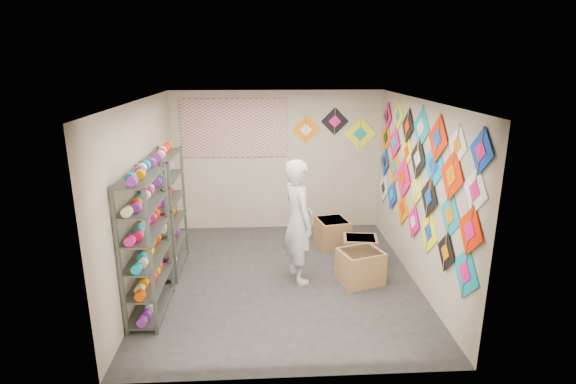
{
  "coord_description": "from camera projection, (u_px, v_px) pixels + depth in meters",
  "views": [
    {
      "loc": [
        -0.27,
        -6.25,
        3.23
      ],
      "look_at": [
        0.1,
        0.3,
        1.3
      ],
      "focal_mm": 28.0,
      "sensor_mm": 36.0,
      "label": 1
    }
  ],
  "objects": [
    {
      "name": "ground",
      "position": [
        283.0,
        278.0,
        6.91
      ],
      "size": [
        4.5,
        4.5,
        0.0
      ],
      "primitive_type": "plane",
      "color": "#2E2B28"
    },
    {
      "name": "kite_wall_display",
      "position": [
        418.0,
        174.0,
        6.52
      ],
      "size": [
        0.06,
        4.22,
        2.04
      ],
      "color": "#0E91AD",
      "rests_on": "room_walls"
    },
    {
      "name": "carton_a",
      "position": [
        360.0,
        267.0,
        6.74
      ],
      "size": [
        0.74,
        0.67,
        0.51
      ],
      "primitive_type": "cube",
      "rotation": [
        0.0,
        0.0,
        0.32
      ],
      "color": "#9C7044",
      "rests_on": "ground"
    },
    {
      "name": "carton_c",
      "position": [
        332.0,
        233.0,
        8.06
      ],
      "size": [
        0.63,
        0.67,
        0.5
      ],
      "primitive_type": "cube",
      "rotation": [
        0.0,
        0.0,
        0.2
      ],
      "color": "#9C7044",
      "rests_on": "ground"
    },
    {
      "name": "shopkeeper",
      "position": [
        298.0,
        221.0,
        6.65
      ],
      "size": [
        0.95,
        0.86,
        1.88
      ],
      "primitive_type": "imported",
      "rotation": [
        0.0,
        0.0,
        1.89
      ],
      "color": "silver",
      "rests_on": "ground"
    },
    {
      "name": "carton_b",
      "position": [
        360.0,
        250.0,
        7.4
      ],
      "size": [
        0.6,
        0.52,
        0.44
      ],
      "primitive_type": "cube",
      "rotation": [
        0.0,
        0.0,
        -0.14
      ],
      "color": "#9C7044",
      "rests_on": "ground"
    },
    {
      "name": "shelf_rack_back",
      "position": [
        167.0,
        213.0,
        6.98
      ],
      "size": [
        0.4,
        1.1,
        1.9
      ],
      "primitive_type": "cube",
      "color": "#4C5147",
      "rests_on": "ground"
    },
    {
      "name": "string_spools",
      "position": [
        157.0,
        221.0,
        6.33
      ],
      "size": [
        0.12,
        2.36,
        0.12
      ],
      "color": "#DE1377",
      "rests_on": "ground"
    },
    {
      "name": "back_wall_kites",
      "position": [
        336.0,
        129.0,
        8.56
      ],
      "size": [
        1.63,
        0.02,
        0.82
      ],
      "color": "orange",
      "rests_on": "room_walls"
    },
    {
      "name": "poster",
      "position": [
        235.0,
        128.0,
        8.44
      ],
      "size": [
        2.0,
        0.01,
        1.1
      ],
      "primitive_type": "cube",
      "color": "#804BA4",
      "rests_on": "room_walls"
    },
    {
      "name": "shelf_rack_front",
      "position": [
        146.0,
        246.0,
        5.73
      ],
      "size": [
        0.4,
        1.1,
        1.9
      ],
      "primitive_type": "cube",
      "color": "#4C5147",
      "rests_on": "ground"
    },
    {
      "name": "room_walls",
      "position": [
        282.0,
        175.0,
        6.45
      ],
      "size": [
        4.5,
        4.5,
        4.5
      ],
      "color": "#B9A98E",
      "rests_on": "ground"
    }
  ]
}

